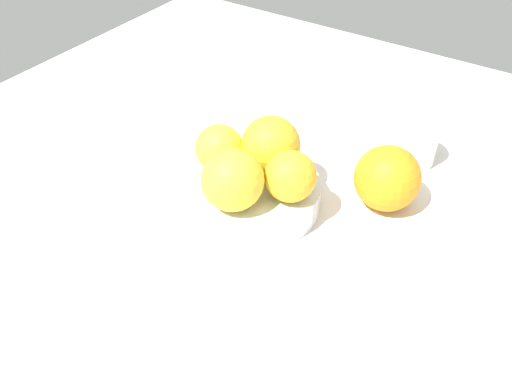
{
  "coord_description": "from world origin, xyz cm",
  "views": [
    {
      "loc": [
        -28.97,
        43.93,
        46.42
      ],
      "look_at": [
        0.0,
        0.0,
        2.26
      ],
      "focal_mm": 38.2,
      "sensor_mm": 36.0,
      "label": 1
    }
  ],
  "objects_px": {
    "orange_in_bowl_0": "(272,146)",
    "orange_loose_0": "(387,178)",
    "orange_in_bowl_2": "(221,148)",
    "fruit_bowl": "(256,195)",
    "orange_in_bowl_1": "(231,179)",
    "ceramic_cup": "(412,144)",
    "orange_in_bowl_3": "(289,178)"
  },
  "relations": [
    {
      "from": "fruit_bowl",
      "to": "ceramic_cup",
      "type": "distance_m",
      "value": 0.24
    },
    {
      "from": "orange_in_bowl_0",
      "to": "orange_in_bowl_3",
      "type": "relative_size",
      "value": 1.2
    },
    {
      "from": "ceramic_cup",
      "to": "orange_in_bowl_1",
      "type": "bearing_deg",
      "value": 62.46
    },
    {
      "from": "orange_in_bowl_1",
      "to": "orange_in_bowl_3",
      "type": "xyz_separation_m",
      "value": [
        -0.05,
        -0.04,
        -0.01
      ]
    },
    {
      "from": "orange_loose_0",
      "to": "orange_in_bowl_2",
      "type": "bearing_deg",
      "value": 25.54
    },
    {
      "from": "fruit_bowl",
      "to": "orange_in_bowl_0",
      "type": "distance_m",
      "value": 0.07
    },
    {
      "from": "orange_in_bowl_0",
      "to": "orange_loose_0",
      "type": "xyz_separation_m",
      "value": [
        -0.13,
        -0.06,
        -0.03
      ]
    },
    {
      "from": "orange_in_bowl_2",
      "to": "orange_in_bowl_0",
      "type": "bearing_deg",
      "value": -151.72
    },
    {
      "from": "orange_in_bowl_2",
      "to": "ceramic_cup",
      "type": "distance_m",
      "value": 0.27
    },
    {
      "from": "orange_in_bowl_2",
      "to": "orange_in_bowl_3",
      "type": "distance_m",
      "value": 0.1
    },
    {
      "from": "fruit_bowl",
      "to": "ceramic_cup",
      "type": "xyz_separation_m",
      "value": [
        -0.13,
        -0.2,
        0.01
      ]
    },
    {
      "from": "orange_in_bowl_0",
      "to": "orange_in_bowl_2",
      "type": "bearing_deg",
      "value": 28.28
    },
    {
      "from": "orange_in_bowl_1",
      "to": "orange_in_bowl_2",
      "type": "bearing_deg",
      "value": -44.28
    },
    {
      "from": "orange_in_bowl_3",
      "to": "ceramic_cup",
      "type": "distance_m",
      "value": 0.22
    },
    {
      "from": "fruit_bowl",
      "to": "orange_loose_0",
      "type": "bearing_deg",
      "value": -145.33
    },
    {
      "from": "orange_in_bowl_1",
      "to": "orange_in_bowl_3",
      "type": "height_order",
      "value": "orange_in_bowl_1"
    },
    {
      "from": "fruit_bowl",
      "to": "orange_in_bowl_2",
      "type": "height_order",
      "value": "orange_in_bowl_2"
    },
    {
      "from": "orange_in_bowl_1",
      "to": "ceramic_cup",
      "type": "distance_m",
      "value": 0.29
    },
    {
      "from": "orange_in_bowl_2",
      "to": "orange_loose_0",
      "type": "bearing_deg",
      "value": -154.46
    },
    {
      "from": "orange_in_bowl_3",
      "to": "orange_in_bowl_0",
      "type": "bearing_deg",
      "value": -39.06
    },
    {
      "from": "fruit_bowl",
      "to": "ceramic_cup",
      "type": "height_order",
      "value": "ceramic_cup"
    },
    {
      "from": "ceramic_cup",
      "to": "orange_in_bowl_0",
      "type": "bearing_deg",
      "value": 53.25
    },
    {
      "from": "orange_in_bowl_1",
      "to": "orange_loose_0",
      "type": "xyz_separation_m",
      "value": [
        -0.14,
        -0.14,
        -0.03
      ]
    },
    {
      "from": "ceramic_cup",
      "to": "orange_in_bowl_3",
      "type": "bearing_deg",
      "value": 68.78
    },
    {
      "from": "orange_in_bowl_2",
      "to": "orange_in_bowl_1",
      "type": "bearing_deg",
      "value": 135.72
    },
    {
      "from": "orange_in_bowl_0",
      "to": "orange_in_bowl_2",
      "type": "distance_m",
      "value": 0.07
    },
    {
      "from": "orange_in_bowl_0",
      "to": "orange_loose_0",
      "type": "height_order",
      "value": "orange_in_bowl_0"
    },
    {
      "from": "orange_in_bowl_1",
      "to": "orange_in_bowl_2",
      "type": "xyz_separation_m",
      "value": [
        0.05,
        -0.05,
        -0.01
      ]
    },
    {
      "from": "orange_in_bowl_0",
      "to": "ceramic_cup",
      "type": "xyz_separation_m",
      "value": [
        -0.13,
        -0.17,
        -0.05
      ]
    },
    {
      "from": "orange_loose_0",
      "to": "ceramic_cup",
      "type": "bearing_deg",
      "value": -86.76
    },
    {
      "from": "orange_in_bowl_2",
      "to": "orange_loose_0",
      "type": "xyz_separation_m",
      "value": [
        -0.19,
        -0.09,
        -0.03
      ]
    },
    {
      "from": "orange_in_bowl_1",
      "to": "orange_in_bowl_2",
      "type": "relative_size",
      "value": 1.2
    }
  ]
}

